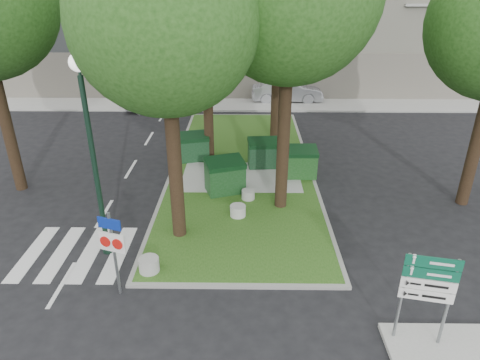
{
  "coord_description": "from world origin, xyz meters",
  "views": [
    {
      "loc": [
        0.67,
        -9.56,
        7.89
      ],
      "look_at": [
        0.51,
        2.73,
        2.0
      ],
      "focal_mm": 32.0,
      "sensor_mm": 36.0,
      "label": 1
    }
  ],
  "objects_px": {
    "car_white": "(159,99)",
    "tree_median_near_left": "(167,0)",
    "dumpster_c": "(263,153)",
    "car_silver": "(287,91)",
    "dumpster_d": "(300,162)",
    "traffic_sign_pole": "(113,243)",
    "tree_median_mid": "(207,1)",
    "dumpster_b": "(225,176)",
    "directional_sign": "(428,286)",
    "litter_bin": "(285,154)",
    "street_lamp": "(90,137)",
    "dumpster_a": "(194,147)",
    "bollard_left": "(149,265)",
    "bollard_right": "(238,211)",
    "bollard_mid": "(248,194)"
  },
  "relations": [
    {
      "from": "car_white",
      "to": "tree_median_near_left",
      "type": "bearing_deg",
      "value": -173.73
    },
    {
      "from": "dumpster_c",
      "to": "car_silver",
      "type": "height_order",
      "value": "car_silver"
    },
    {
      "from": "dumpster_d",
      "to": "traffic_sign_pole",
      "type": "bearing_deg",
      "value": -128.48
    },
    {
      "from": "tree_median_mid",
      "to": "dumpster_b",
      "type": "distance_m",
      "value": 7.12
    },
    {
      "from": "dumpster_d",
      "to": "directional_sign",
      "type": "xyz_separation_m",
      "value": [
        1.73,
        -9.14,
        0.94
      ]
    },
    {
      "from": "traffic_sign_pole",
      "to": "car_white",
      "type": "height_order",
      "value": "traffic_sign_pole"
    },
    {
      "from": "traffic_sign_pole",
      "to": "tree_median_near_left",
      "type": "bearing_deg",
      "value": 83.66
    },
    {
      "from": "litter_bin",
      "to": "street_lamp",
      "type": "bearing_deg",
      "value": -131.19
    },
    {
      "from": "car_silver",
      "to": "litter_bin",
      "type": "bearing_deg",
      "value": 174.44
    },
    {
      "from": "dumpster_a",
      "to": "dumpster_c",
      "type": "distance_m",
      "value": 3.28
    },
    {
      "from": "bollard_left",
      "to": "car_white",
      "type": "distance_m",
      "value": 16.95
    },
    {
      "from": "dumpster_a",
      "to": "car_white",
      "type": "bearing_deg",
      "value": 96.87
    },
    {
      "from": "car_white",
      "to": "tree_median_mid",
      "type": "bearing_deg",
      "value": -161.11
    },
    {
      "from": "bollard_left",
      "to": "bollard_right",
      "type": "distance_m",
      "value": 4.08
    },
    {
      "from": "dumpster_c",
      "to": "bollard_mid",
      "type": "height_order",
      "value": "dumpster_c"
    },
    {
      "from": "bollard_right",
      "to": "bollard_left",
      "type": "bearing_deg",
      "value": -128.16
    },
    {
      "from": "bollard_left",
      "to": "traffic_sign_pole",
      "type": "height_order",
      "value": "traffic_sign_pole"
    },
    {
      "from": "tree_median_near_left",
      "to": "tree_median_mid",
      "type": "xyz_separation_m",
      "value": [
        0.5,
        6.5,
        -0.34
      ]
    },
    {
      "from": "dumpster_d",
      "to": "dumpster_b",
      "type": "bearing_deg",
      "value": -155.27
    },
    {
      "from": "traffic_sign_pole",
      "to": "directional_sign",
      "type": "xyz_separation_m",
      "value": [
        7.48,
        -1.67,
        0.06
      ]
    },
    {
      "from": "dumpster_d",
      "to": "bollard_left",
      "type": "xyz_separation_m",
      "value": [
        -5.1,
        -6.64,
        -0.41
      ]
    },
    {
      "from": "bollard_left",
      "to": "car_silver",
      "type": "relative_size",
      "value": 0.12
    },
    {
      "from": "bollard_right",
      "to": "traffic_sign_pole",
      "type": "height_order",
      "value": "traffic_sign_pole"
    },
    {
      "from": "dumpster_d",
      "to": "bollard_right",
      "type": "height_order",
      "value": "dumpster_d"
    },
    {
      "from": "litter_bin",
      "to": "bollard_left",
      "type": "bearing_deg",
      "value": -119.47
    },
    {
      "from": "litter_bin",
      "to": "directional_sign",
      "type": "height_order",
      "value": "directional_sign"
    },
    {
      "from": "dumpster_a",
      "to": "bollard_mid",
      "type": "xyz_separation_m",
      "value": [
        2.51,
        -3.9,
        -0.43
      ]
    },
    {
      "from": "bollard_mid",
      "to": "car_silver",
      "type": "relative_size",
      "value": 0.1
    },
    {
      "from": "dumpster_c",
      "to": "bollard_right",
      "type": "bearing_deg",
      "value": -108.43
    },
    {
      "from": "tree_median_near_left",
      "to": "litter_bin",
      "type": "height_order",
      "value": "tree_median_near_left"
    },
    {
      "from": "tree_median_near_left",
      "to": "directional_sign",
      "type": "relative_size",
      "value": 4.47
    },
    {
      "from": "bollard_right",
      "to": "traffic_sign_pole",
      "type": "relative_size",
      "value": 0.22
    },
    {
      "from": "dumpster_c",
      "to": "dumpster_d",
      "type": "height_order",
      "value": "dumpster_d"
    },
    {
      "from": "dumpster_a",
      "to": "car_silver",
      "type": "distance_m",
      "value": 11.79
    },
    {
      "from": "dumpster_c",
      "to": "car_silver",
      "type": "xyz_separation_m",
      "value": [
        2.02,
        11.31,
        0.06
      ]
    },
    {
      "from": "litter_bin",
      "to": "car_silver",
      "type": "relative_size",
      "value": 0.15
    },
    {
      "from": "tree_median_near_left",
      "to": "tree_median_mid",
      "type": "distance_m",
      "value": 6.53
    },
    {
      "from": "litter_bin",
      "to": "car_silver",
      "type": "height_order",
      "value": "car_silver"
    },
    {
      "from": "tree_median_near_left",
      "to": "dumpster_c",
      "type": "xyz_separation_m",
      "value": [
        2.89,
        5.61,
        -6.59
      ]
    },
    {
      "from": "litter_bin",
      "to": "dumpster_d",
      "type": "bearing_deg",
      "value": -71.86
    },
    {
      "from": "dumpster_c",
      "to": "bollard_left",
      "type": "distance_m",
      "value": 8.47
    },
    {
      "from": "directional_sign",
      "to": "dumpster_c",
      "type": "bearing_deg",
      "value": 119.49
    },
    {
      "from": "street_lamp",
      "to": "directional_sign",
      "type": "xyz_separation_m",
      "value": [
        8.39,
        -3.61,
        -2.16
      ]
    },
    {
      "from": "dumpster_b",
      "to": "traffic_sign_pole",
      "type": "relative_size",
      "value": 0.69
    },
    {
      "from": "tree_median_mid",
      "to": "car_silver",
      "type": "height_order",
      "value": "tree_median_mid"
    },
    {
      "from": "dumpster_d",
      "to": "bollard_right",
      "type": "bearing_deg",
      "value": -127.83
    },
    {
      "from": "dumpster_a",
      "to": "dumpster_d",
      "type": "bearing_deg",
      "value": -34.32
    },
    {
      "from": "bollard_right",
      "to": "street_lamp",
      "type": "height_order",
      "value": "street_lamp"
    },
    {
      "from": "tree_median_near_left",
      "to": "street_lamp",
      "type": "bearing_deg",
      "value": -157.07
    },
    {
      "from": "bollard_left",
      "to": "litter_bin",
      "type": "relative_size",
      "value": 0.82
    }
  ]
}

